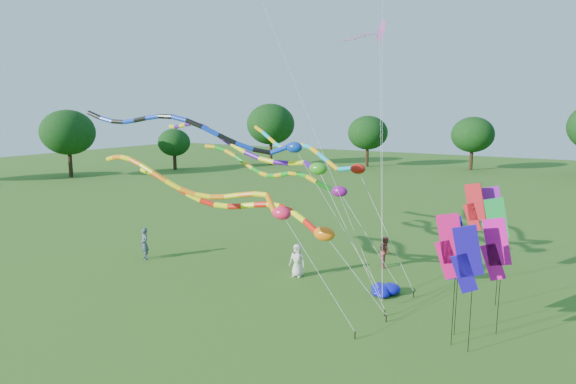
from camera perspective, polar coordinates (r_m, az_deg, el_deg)
The scene contains 20 objects.
ground at distance 19.78m, azimuth -0.08°, elevation -16.08°, with size 160.00×160.00×0.00m, color #265C18.
tree_ring at distance 21.94m, azimuth -12.49°, elevation 1.27°, with size 117.66×118.77×9.52m.
tube_kite_red at distance 22.98m, azimuth -4.27°, elevation -1.99°, with size 13.76×1.22×6.05m.
tube_kite_orange at distance 21.69m, azimuth -9.49°, elevation 0.35°, with size 13.83×1.04×6.95m.
tube_kite_purple at distance 25.63m, azimuth -5.05°, elevation 5.38°, with size 16.14×4.77×8.55m.
tube_kite_blue at distance 24.13m, azimuth -9.75°, elevation 6.95°, with size 15.50×3.18×9.07m.
tube_kite_cyan at distance 27.21m, azimuth 2.75°, elevation 4.64°, with size 12.30×5.63×8.00m.
tube_kite_green at distance 26.14m, azimuth -0.25°, elevation 2.09°, with size 12.68×1.98×7.03m.
delta_kite_high_c at distance 27.33m, azimuth 10.80°, elevation 18.29°, with size 4.95×6.86×14.12m.
banner_pole_red at distance 25.39m, azimuth 21.19°, elevation -1.76°, with size 1.15×0.31×5.11m.
banner_pole_magenta_a at distance 18.37m, azimuth 18.64°, elevation -6.16°, with size 1.16×0.08×5.01m.
banner_pole_violet at distance 26.04m, azimuth 23.03°, elevation -2.03°, with size 1.16×0.23×4.91m.
banner_pole_blue_b at distance 18.03m, azimuth 20.42°, elevation -7.51°, with size 1.12×0.48×4.72m.
banner_pole_blue_a at distance 19.28m, azimuth 18.93°, elevation -6.32°, with size 1.16×0.22×4.72m.
banner_pole_magenta_b at distance 19.94m, azimuth 23.38°, elevation -6.27°, with size 1.16×0.12×4.65m.
banner_pole_green at distance 22.77m, azimuth 23.35°, elevation -3.66°, with size 1.15×0.34×4.91m.
blue_nylon_heap at distance 23.26m, azimuth 11.48°, elevation -11.64°, with size 1.60×1.36×0.51m.
person_a at distance 25.27m, azimuth 1.11°, elevation -8.10°, with size 0.85×0.55×1.74m, color silver.
person_b at distance 29.26m, azimuth -16.65°, elevation -5.88°, with size 0.68×0.45×1.86m, color #434E5E.
person_c at distance 27.33m, azimuth 11.45°, elevation -6.96°, with size 0.82×0.64×1.69m, color brown.
Camera 1 is at (8.98, -15.37, 8.63)m, focal length 30.00 mm.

